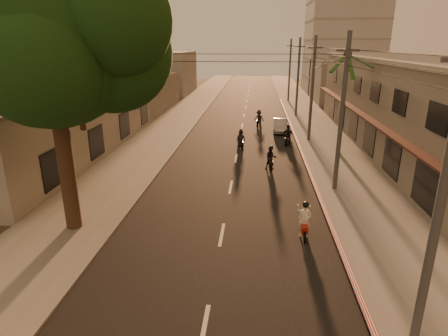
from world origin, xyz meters
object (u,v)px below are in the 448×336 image
Objects in this scene: scooter_mid_a at (271,158)px; scooter_mid_b at (288,136)px; palm_tree at (347,61)px; scooter_far_a at (241,139)px; broadleaf_tree at (60,40)px; scooter_red at (304,221)px; scooter_far_b at (259,119)px; parked_car at (280,126)px.

scooter_mid_b reaches higher than scooter_mid_a.
scooter_far_a is at bearing 172.46° from palm_tree.
broadleaf_tree is 6.91× the size of scooter_red.
scooter_mid_a is (-5.47, -4.23, -6.39)m from palm_tree.
broadleaf_tree is 1.48× the size of palm_tree.
scooter_red is 23.86m from scooter_far_b.
parked_car is (-4.15, 7.48, -6.53)m from palm_tree.
scooter_far_a is at bearing 105.97° from scooter_red.
scooter_mid_b reaches higher than scooter_far_b.
broadleaf_tree is 7.40× the size of scooter_far_a.
scooter_far_a is 7.40m from parked_car.
scooter_far_b is (8.36, 23.83, -7.67)m from broadleaf_tree.
parked_car is at bearing 92.34° from scooter_red.
scooter_mid_a is 11.79m from parked_car.
scooter_red is at bearing -107.21° from palm_tree.
scooter_far_b is at bearing 70.67° from broadleaf_tree.
scooter_mid_a is at bearing 99.76° from scooter_red.
parked_car is (3.63, 6.45, -0.12)m from scooter_far_a.
scooter_mid_a is 1.05× the size of scooter_far_a.
palm_tree reaches higher than scooter_mid_a.
broadleaf_tree is 26.39m from scooter_far_b.
scooter_far_b is (-1.98, 23.78, 0.05)m from scooter_red.
palm_tree is 4.78× the size of scooter_mid_a.
broadleaf_tree reaches higher than scooter_far_b.
scooter_far_a is (6.83, 14.89, -7.73)m from broadleaf_tree.
palm_tree is at bearing -58.35° from parked_car.
scooter_red is at bearing -75.07° from scooter_mid_b.
scooter_mid_b is (1.67, 6.69, 0.04)m from scooter_mid_a.
broadleaf_tree is 15.35m from scooter_mid_a.
broadleaf_tree is 25.03m from parked_car.
scooter_red is 1.02× the size of scooter_mid_a.
scooter_mid_a is 0.45× the size of parked_car.
palm_tree is 4.63× the size of scooter_mid_b.
broadleaf_tree is at bearing -106.92° from scooter_mid_b.
parked_car is (0.12, 21.29, -0.13)m from scooter_red.
scooter_red is 0.99× the size of scooter_mid_b.
palm_tree reaches higher than scooter_mid_b.
scooter_mid_a is 0.97× the size of scooter_mid_b.
scooter_far_b is (-2.46, 7.51, -0.00)m from scooter_mid_b.
parked_car is (1.31, 11.71, -0.14)m from scooter_mid_a.
scooter_mid_b is (0.48, 16.27, 0.05)m from scooter_red.
scooter_far_b is 0.46× the size of parked_car.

